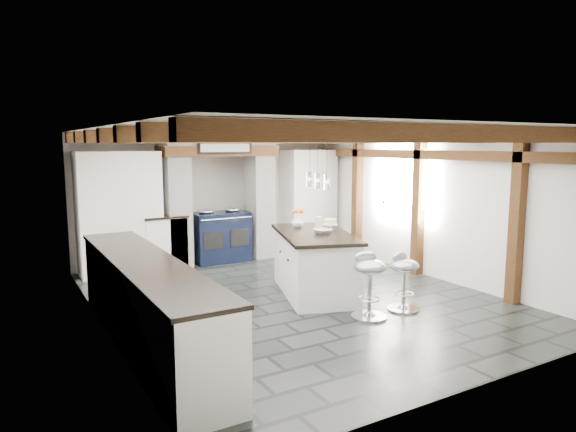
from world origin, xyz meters
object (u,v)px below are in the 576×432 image
kitchen_island (314,262)px  bar_stool_near (404,275)px  bar_stool_far (370,277)px  range_cooker (220,236)px

kitchen_island → bar_stool_near: size_ratio=2.66×
bar_stool_near → bar_stool_far: size_ratio=0.92×
range_cooker → bar_stool_near: 3.88m
bar_stool_near → range_cooker: bearing=100.5°
kitchen_island → bar_stool_far: bearing=-70.3°
kitchen_island → bar_stool_far: (0.02, -1.20, 0.06)m
bar_stool_near → bar_stool_far: 0.56m
kitchen_island → bar_stool_far: 1.20m
kitchen_island → bar_stool_near: (0.58, -1.20, 0.01)m
kitchen_island → bar_stool_near: bearing=-45.3°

